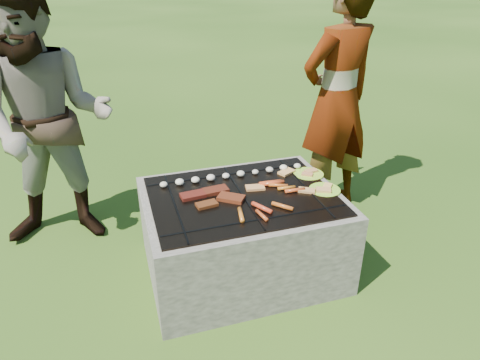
# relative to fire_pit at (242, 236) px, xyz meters

# --- Properties ---
(lawn) EXTENTS (60.00, 60.00, 0.00)m
(lawn) POSITION_rel_fire_pit_xyz_m (0.00, 0.00, -0.28)
(lawn) COLOR #254611
(lawn) RESTS_ON ground
(fire_pit) EXTENTS (1.30, 1.00, 0.62)m
(fire_pit) POSITION_rel_fire_pit_xyz_m (0.00, 0.00, 0.00)
(fire_pit) COLOR #A0988E
(fire_pit) RESTS_ON ground
(mushrooms) EXTENTS (1.05, 0.06, 0.04)m
(mushrooms) POSITION_rel_fire_pit_xyz_m (-0.01, 0.27, 0.35)
(mushrooms) COLOR beige
(mushrooms) RESTS_ON fire_pit
(pork_slabs) EXTENTS (0.41, 0.27, 0.03)m
(pork_slabs) POSITION_rel_fire_pit_xyz_m (-0.19, 0.03, 0.34)
(pork_slabs) COLOR maroon
(pork_slabs) RESTS_ON fire_pit
(sausages) EXTENTS (0.54, 0.46, 0.03)m
(sausages) POSITION_rel_fire_pit_xyz_m (0.17, -0.09, 0.34)
(sausages) COLOR #EA4726
(sausages) RESTS_ON fire_pit
(bread_on_grate) EXTENTS (0.45, 0.42, 0.02)m
(bread_on_grate) POSITION_rel_fire_pit_xyz_m (0.30, 0.08, 0.34)
(bread_on_grate) COLOR tan
(bread_on_grate) RESTS_ON fire_pit
(plate_far) EXTENTS (0.28, 0.28, 0.03)m
(plate_far) POSITION_rel_fire_pit_xyz_m (0.56, 0.16, 0.33)
(plate_far) COLOR #F5F33A
(plate_far) RESTS_ON fire_pit
(plate_near) EXTENTS (0.24, 0.24, 0.03)m
(plate_near) POSITION_rel_fire_pit_xyz_m (0.56, -0.09, 0.33)
(plate_near) COLOR #CDFF3C
(plate_near) RESTS_ON fire_pit
(cook) EXTENTS (0.81, 0.63, 1.97)m
(cook) POSITION_rel_fire_pit_xyz_m (1.02, 0.66, 0.70)
(cook) COLOR gray
(cook) RESTS_ON ground
(bystander) EXTENTS (1.05, 0.87, 1.94)m
(bystander) POSITION_rel_fire_pit_xyz_m (-1.20, 0.82, 0.69)
(bystander) COLOR gray
(bystander) RESTS_ON ground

